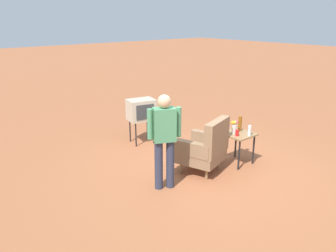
{
  "coord_description": "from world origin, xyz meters",
  "views": [
    {
      "loc": [
        4.34,
        4.11,
        2.83
      ],
      "look_at": [
        0.03,
        -1.05,
        0.65
      ],
      "focal_mm": 36.44,
      "sensor_mm": 36.0,
      "label": 1
    }
  ],
  "objects_px": {
    "tv_on_stand": "(141,110)",
    "soda_can_red": "(237,133)",
    "armchair": "(205,147)",
    "side_table": "(238,138)",
    "flower_vase": "(234,127)",
    "person_standing": "(164,136)",
    "bottle_tall_amber": "(240,124)",
    "bottle_short_clear": "(250,131)"
  },
  "relations": [
    {
      "from": "bottle_short_clear",
      "to": "armchair",
      "type": "bearing_deg",
      "value": -21.66
    },
    {
      "from": "side_table",
      "to": "bottle_tall_amber",
      "type": "distance_m",
      "value": 0.29
    },
    {
      "from": "side_table",
      "to": "soda_can_red",
      "type": "bearing_deg",
      "value": 29.05
    },
    {
      "from": "armchair",
      "to": "soda_can_red",
      "type": "distance_m",
      "value": 0.71
    },
    {
      "from": "armchair",
      "to": "side_table",
      "type": "distance_m",
      "value": 0.8
    },
    {
      "from": "tv_on_stand",
      "to": "soda_can_red",
      "type": "height_order",
      "value": "tv_on_stand"
    },
    {
      "from": "soda_can_red",
      "to": "tv_on_stand",
      "type": "bearing_deg",
      "value": -74.47
    },
    {
      "from": "armchair",
      "to": "flower_vase",
      "type": "distance_m",
      "value": 0.76
    },
    {
      "from": "armchair",
      "to": "person_standing",
      "type": "distance_m",
      "value": 1.07
    },
    {
      "from": "bottle_tall_amber",
      "to": "person_standing",
      "type": "bearing_deg",
      "value": -1.65
    },
    {
      "from": "soda_can_red",
      "to": "person_standing",
      "type": "bearing_deg",
      "value": -7.54
    },
    {
      "from": "armchair",
      "to": "bottle_tall_amber",
      "type": "distance_m",
      "value": 0.97
    },
    {
      "from": "armchair",
      "to": "flower_vase",
      "type": "bearing_deg",
      "value": 173.33
    },
    {
      "from": "armchair",
      "to": "bottle_tall_amber",
      "type": "height_order",
      "value": "armchair"
    },
    {
      "from": "soda_can_red",
      "to": "armchair",
      "type": "bearing_deg",
      "value": -17.11
    },
    {
      "from": "tv_on_stand",
      "to": "soda_can_red",
      "type": "relative_size",
      "value": 8.44
    },
    {
      "from": "bottle_short_clear",
      "to": "flower_vase",
      "type": "bearing_deg",
      "value": -59.94
    },
    {
      "from": "armchair",
      "to": "person_standing",
      "type": "relative_size",
      "value": 0.65
    },
    {
      "from": "bottle_tall_amber",
      "to": "tv_on_stand",
      "type": "bearing_deg",
      "value": -66.72
    },
    {
      "from": "person_standing",
      "to": "bottle_tall_amber",
      "type": "xyz_separation_m",
      "value": [
        -1.9,
        0.05,
        -0.15
      ]
    },
    {
      "from": "side_table",
      "to": "bottle_short_clear",
      "type": "height_order",
      "value": "bottle_short_clear"
    },
    {
      "from": "flower_vase",
      "to": "soda_can_red",
      "type": "bearing_deg",
      "value": 66.91
    },
    {
      "from": "person_standing",
      "to": "flower_vase",
      "type": "distance_m",
      "value": 1.69
    },
    {
      "from": "armchair",
      "to": "side_table",
      "type": "height_order",
      "value": "armchair"
    },
    {
      "from": "flower_vase",
      "to": "side_table",
      "type": "bearing_deg",
      "value": 153.85
    },
    {
      "from": "tv_on_stand",
      "to": "bottle_short_clear",
      "type": "relative_size",
      "value": 5.15
    },
    {
      "from": "side_table",
      "to": "tv_on_stand",
      "type": "relative_size",
      "value": 0.62
    },
    {
      "from": "tv_on_stand",
      "to": "flower_vase",
      "type": "bearing_deg",
      "value": 107.57
    },
    {
      "from": "person_standing",
      "to": "bottle_short_clear",
      "type": "bearing_deg",
      "value": 169.08
    },
    {
      "from": "tv_on_stand",
      "to": "person_standing",
      "type": "height_order",
      "value": "person_standing"
    },
    {
      "from": "bottle_tall_amber",
      "to": "flower_vase",
      "type": "height_order",
      "value": "bottle_tall_amber"
    },
    {
      "from": "soda_can_red",
      "to": "bottle_short_clear",
      "type": "bearing_deg",
      "value": 145.35
    },
    {
      "from": "side_table",
      "to": "flower_vase",
      "type": "distance_m",
      "value": 0.26
    },
    {
      "from": "bottle_tall_amber",
      "to": "armchair",
      "type": "bearing_deg",
      "value": -2.47
    },
    {
      "from": "side_table",
      "to": "bottle_short_clear",
      "type": "xyz_separation_m",
      "value": [
        -0.06,
        0.21,
        0.19
      ]
    },
    {
      "from": "flower_vase",
      "to": "bottle_short_clear",
      "type": "bearing_deg",
      "value": 120.06
    },
    {
      "from": "armchair",
      "to": "tv_on_stand",
      "type": "bearing_deg",
      "value": -90.59
    },
    {
      "from": "armchair",
      "to": "bottle_short_clear",
      "type": "xyz_separation_m",
      "value": [
        -0.85,
        0.34,
        0.24
      ]
    },
    {
      "from": "side_table",
      "to": "bottle_short_clear",
      "type": "relative_size",
      "value": 3.17
    },
    {
      "from": "bottle_tall_amber",
      "to": "bottle_short_clear",
      "type": "distance_m",
      "value": 0.31
    },
    {
      "from": "armchair",
      "to": "person_standing",
      "type": "xyz_separation_m",
      "value": [
        0.98,
        -0.01,
        0.44
      ]
    },
    {
      "from": "tv_on_stand",
      "to": "bottle_short_clear",
      "type": "xyz_separation_m",
      "value": [
        -0.83,
        2.4,
        -0.05
      ]
    }
  ]
}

